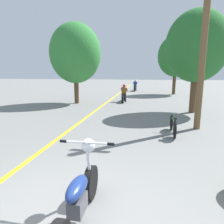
% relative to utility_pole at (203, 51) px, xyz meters
% --- Properties ---
extents(lane_stripe_center, '(0.14, 48.00, 0.01)m').
position_rel_utility_pole_xyz_m(lane_stripe_center, '(-4.90, 6.29, -2.98)').
color(lane_stripe_center, yellow).
rests_on(lane_stripe_center, ground).
extents(utility_pole, '(1.10, 0.24, 5.79)m').
position_rel_utility_pole_xyz_m(utility_pole, '(0.00, 0.00, 0.00)').
color(utility_pole, brown).
rests_on(utility_pole, ground).
extents(roadside_tree_right_near, '(3.25, 2.93, 5.41)m').
position_rel_utility_pole_xyz_m(roadside_tree_right_near, '(0.51, 3.40, 0.54)').
color(roadside_tree_right_near, '#513A23').
rests_on(roadside_tree_right_near, ground).
extents(roadside_tree_right_far, '(3.49, 3.14, 5.78)m').
position_rel_utility_pole_xyz_m(roadside_tree_right_far, '(0.70, 12.99, 0.78)').
color(roadside_tree_right_far, '#513A23').
rests_on(roadside_tree_right_far, ground).
extents(roadside_tree_left, '(3.56, 3.21, 5.54)m').
position_rel_utility_pole_xyz_m(roadside_tree_left, '(-6.96, 5.55, 0.50)').
color(roadside_tree_left, '#513A23').
rests_on(roadside_tree_left, ground).
extents(motorcycle_foreground, '(0.89, 1.95, 1.13)m').
position_rel_utility_pole_xyz_m(motorcycle_foreground, '(-2.92, -5.65, -2.54)').
color(motorcycle_foreground, black).
rests_on(motorcycle_foreground, ground).
extents(motorcycle_rider_lead, '(0.50, 2.00, 1.32)m').
position_rel_utility_pole_xyz_m(motorcycle_rider_lead, '(-3.68, 6.81, -2.48)').
color(motorcycle_rider_lead, black).
rests_on(motorcycle_rider_lead, ground).
extents(motorcycle_rider_far, '(0.50, 2.16, 1.36)m').
position_rel_utility_pole_xyz_m(motorcycle_rider_far, '(-3.39, 16.17, -2.46)').
color(motorcycle_rider_far, black).
rests_on(motorcycle_rider_far, ground).
extents(bicycle_parked, '(0.44, 1.60, 0.73)m').
position_rel_utility_pole_xyz_m(bicycle_parked, '(-1.03, -0.93, -2.64)').
color(bicycle_parked, black).
rests_on(bicycle_parked, ground).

